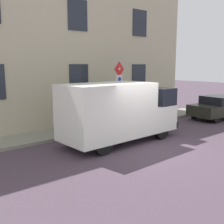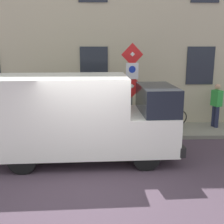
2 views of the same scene
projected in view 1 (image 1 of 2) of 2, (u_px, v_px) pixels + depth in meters
The scene contains 11 objects.
ground_plane at pixel (144, 148), 10.87m from camera, with size 80.00×80.00×0.00m, color #483946.
sidewalk_slab at pixel (89, 129), 13.80m from camera, with size 1.78×17.48×0.14m, color gray.
building_facade at pixel (75, 51), 14.10m from camera, with size 0.75×15.48×7.83m.
sign_post_stacked at pixel (119, 86), 13.77m from camera, with size 0.19×0.55×3.14m.
delivery_van at pixel (119, 111), 11.44m from camera, with size 2.23×5.41×2.50m.
parked_hatchback at pixel (220, 106), 16.74m from camera, with size 2.11×4.14×1.38m.
bicycle_red at pixel (127, 113), 15.75m from camera, with size 0.46×1.71×0.89m.
bicycle_blue at pixel (114, 115), 15.16m from camera, with size 0.48×1.71×0.89m.
bicycle_green at pixel (100, 117), 14.57m from camera, with size 0.47×1.72×0.89m.
bicycle_orange at pixel (85, 119), 13.98m from camera, with size 0.46×1.72×0.89m.
pedestrian at pixel (152, 101), 16.78m from camera, with size 0.46×0.37×1.72m.
Camera 1 is at (-7.37, 7.54, 3.23)m, focal length 44.18 mm.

